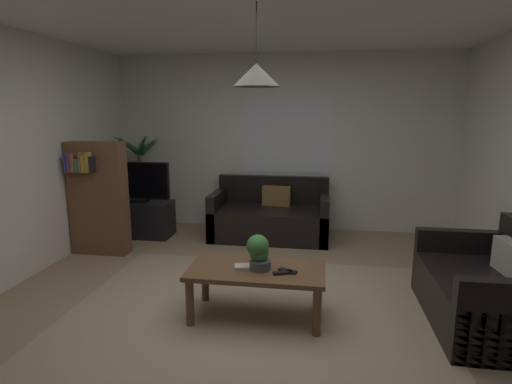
{
  "coord_description": "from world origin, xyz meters",
  "views": [
    {
      "loc": [
        0.56,
        -3.27,
        1.78
      ],
      "look_at": [
        0.0,
        0.3,
        1.05
      ],
      "focal_mm": 28.8,
      "sensor_mm": 36.0,
      "label": 1
    }
  ],
  "objects_px": {
    "potted_plant_on_table": "(259,252)",
    "remote_on_table_0": "(283,273)",
    "tv": "(138,182)",
    "book_on_table_0": "(242,267)",
    "potted_palm_corner": "(140,181)",
    "coffee_table": "(256,276)",
    "pendant_lamp": "(256,75)",
    "couch_right_side": "(490,293)",
    "couch_under_window": "(270,218)",
    "remote_on_table_1": "(288,271)",
    "bookshelf_corner": "(98,197)",
    "tv_stand": "(140,219)"
  },
  "relations": [
    {
      "from": "coffee_table",
      "to": "remote_on_table_1",
      "type": "xyz_separation_m",
      "value": [
        0.27,
        -0.03,
        0.08
      ]
    },
    {
      "from": "coffee_table",
      "to": "pendant_lamp",
      "type": "bearing_deg",
      "value": 175.53
    },
    {
      "from": "remote_on_table_1",
      "to": "potted_palm_corner",
      "type": "bearing_deg",
      "value": -111.78
    },
    {
      "from": "coffee_table",
      "to": "pendant_lamp",
      "type": "height_order",
      "value": "pendant_lamp"
    },
    {
      "from": "potted_palm_corner",
      "to": "tv_stand",
      "type": "bearing_deg",
      "value": -68.5
    },
    {
      "from": "couch_under_window",
      "to": "bookshelf_corner",
      "type": "bearing_deg",
      "value": -153.66
    },
    {
      "from": "bookshelf_corner",
      "to": "pendant_lamp",
      "type": "distance_m",
      "value": 2.87
    },
    {
      "from": "potted_plant_on_table",
      "to": "couch_under_window",
      "type": "bearing_deg",
      "value": 94.39
    },
    {
      "from": "remote_on_table_0",
      "to": "tv",
      "type": "relative_size",
      "value": 0.17
    },
    {
      "from": "coffee_table",
      "to": "potted_plant_on_table",
      "type": "relative_size",
      "value": 3.89
    },
    {
      "from": "pendant_lamp",
      "to": "bookshelf_corner",
      "type": "bearing_deg",
      "value": 148.97
    },
    {
      "from": "remote_on_table_1",
      "to": "tv",
      "type": "bearing_deg",
      "value": -108.38
    },
    {
      "from": "coffee_table",
      "to": "bookshelf_corner",
      "type": "height_order",
      "value": "bookshelf_corner"
    },
    {
      "from": "pendant_lamp",
      "to": "book_on_table_0",
      "type": "bearing_deg",
      "value": -176.08
    },
    {
      "from": "remote_on_table_0",
      "to": "coffee_table",
      "type": "bearing_deg",
      "value": -130.59
    },
    {
      "from": "remote_on_table_1",
      "to": "pendant_lamp",
      "type": "height_order",
      "value": "pendant_lamp"
    },
    {
      "from": "book_on_table_0",
      "to": "potted_palm_corner",
      "type": "relative_size",
      "value": 0.09
    },
    {
      "from": "bookshelf_corner",
      "to": "pendant_lamp",
      "type": "height_order",
      "value": "pendant_lamp"
    },
    {
      "from": "coffee_table",
      "to": "remote_on_table_1",
      "type": "bearing_deg",
      "value": -7.12
    },
    {
      "from": "tv",
      "to": "potted_palm_corner",
      "type": "bearing_deg",
      "value": 110.51
    },
    {
      "from": "pendant_lamp",
      "to": "couch_right_side",
      "type": "bearing_deg",
      "value": 5.24
    },
    {
      "from": "book_on_table_0",
      "to": "remote_on_table_0",
      "type": "relative_size",
      "value": 0.79
    },
    {
      "from": "potted_palm_corner",
      "to": "bookshelf_corner",
      "type": "distance_m",
      "value": 1.16
    },
    {
      "from": "potted_plant_on_table",
      "to": "remote_on_table_0",
      "type": "bearing_deg",
      "value": -21.7
    },
    {
      "from": "book_on_table_0",
      "to": "bookshelf_corner",
      "type": "bearing_deg",
      "value": 147.33
    },
    {
      "from": "couch_right_side",
      "to": "tv_stand",
      "type": "distance_m",
      "value": 4.38
    },
    {
      "from": "couch_right_side",
      "to": "potted_palm_corner",
      "type": "xyz_separation_m",
      "value": [
        -4.11,
        2.3,
        0.45
      ]
    },
    {
      "from": "couch_right_side",
      "to": "potted_plant_on_table",
      "type": "relative_size",
      "value": 4.44
    },
    {
      "from": "couch_right_side",
      "to": "remote_on_table_1",
      "type": "xyz_separation_m",
      "value": [
        -1.68,
        -0.21,
        0.18
      ]
    },
    {
      "from": "potted_plant_on_table",
      "to": "tv",
      "type": "distance_m",
      "value": 2.88
    },
    {
      "from": "remote_on_table_1",
      "to": "coffee_table",
      "type": "bearing_deg",
      "value": -72.98
    },
    {
      "from": "remote_on_table_0",
      "to": "pendant_lamp",
      "type": "bearing_deg",
      "value": -130.59
    },
    {
      "from": "coffee_table",
      "to": "potted_plant_on_table",
      "type": "height_order",
      "value": "potted_plant_on_table"
    },
    {
      "from": "remote_on_table_0",
      "to": "potted_palm_corner",
      "type": "xyz_separation_m",
      "value": [
        -2.39,
        2.56,
        0.27
      ]
    },
    {
      "from": "remote_on_table_0",
      "to": "potted_palm_corner",
      "type": "distance_m",
      "value": 3.51
    },
    {
      "from": "book_on_table_0",
      "to": "coffee_table",
      "type": "bearing_deg",
      "value": 3.92
    },
    {
      "from": "couch_right_side",
      "to": "coffee_table",
      "type": "xyz_separation_m",
      "value": [
        -1.95,
        -0.18,
        0.1
      ]
    },
    {
      "from": "couch_right_side",
      "to": "bookshelf_corner",
      "type": "xyz_separation_m",
      "value": [
        -4.13,
        1.14,
        0.45
      ]
    },
    {
      "from": "bookshelf_corner",
      "to": "potted_plant_on_table",
      "type": "bearing_deg",
      "value": -30.73
    },
    {
      "from": "bookshelf_corner",
      "to": "couch_right_side",
      "type": "bearing_deg",
      "value": -15.37
    },
    {
      "from": "remote_on_table_1",
      "to": "potted_palm_corner",
      "type": "relative_size",
      "value": 0.11
    },
    {
      "from": "tv_stand",
      "to": "potted_palm_corner",
      "type": "height_order",
      "value": "potted_palm_corner"
    },
    {
      "from": "tv",
      "to": "couch_right_side",
      "type": "bearing_deg",
      "value": -25.36
    },
    {
      "from": "pendant_lamp",
      "to": "potted_plant_on_table",
      "type": "bearing_deg",
      "value": 11.19
    },
    {
      "from": "bookshelf_corner",
      "to": "remote_on_table_1",
      "type": "bearing_deg",
      "value": -28.76
    },
    {
      "from": "tv_stand",
      "to": "pendant_lamp",
      "type": "relative_size",
      "value": 1.44
    },
    {
      "from": "couch_under_window",
      "to": "coffee_table",
      "type": "bearing_deg",
      "value": -86.08
    },
    {
      "from": "couch_under_window",
      "to": "pendant_lamp",
      "type": "relative_size",
      "value": 2.59
    },
    {
      "from": "potted_palm_corner",
      "to": "pendant_lamp",
      "type": "height_order",
      "value": "pendant_lamp"
    },
    {
      "from": "couch_right_side",
      "to": "book_on_table_0",
      "type": "relative_size",
      "value": 10.59
    }
  ]
}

